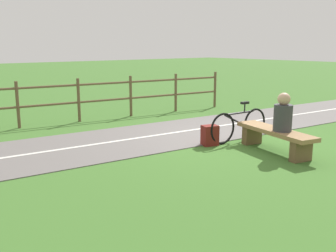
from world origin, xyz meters
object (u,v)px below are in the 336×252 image
(bicycle, at_px, (239,125))
(backpack, at_px, (210,135))
(bench, at_px, (275,136))
(person_seated, at_px, (283,115))

(bicycle, xyz_separation_m, backpack, (0.16, 0.75, -0.15))
(bench, distance_m, person_seated, 0.49)
(bicycle, bearing_deg, backpack, -8.58)
(bicycle, height_order, backpack, bicycle)
(person_seated, height_order, backpack, person_seated)
(person_seated, bearing_deg, bicycle, 5.18)
(bicycle, bearing_deg, bench, 86.16)
(person_seated, relative_size, bicycle, 0.44)
(person_seated, relative_size, backpack, 1.73)
(bench, xyz_separation_m, bicycle, (1.01, -0.13, 0.04))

